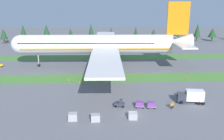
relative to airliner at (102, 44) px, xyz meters
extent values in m
plane|color=slate|center=(6.65, -45.79, -9.22)|extent=(400.00, 400.00, 0.00)
cube|color=#4C8438|center=(6.65, -16.45, -9.21)|extent=(320.00, 10.51, 0.01)
cube|color=#4C8438|center=(6.65, 16.57, -9.21)|extent=(320.00, 10.51, 0.01)
cylinder|color=silver|center=(-2.23, 0.06, -0.03)|extent=(60.62, 9.15, 7.50)
sphere|color=silver|center=(-32.44, 0.89, -0.03)|extent=(7.35, 7.35, 7.35)
cone|color=silver|center=(30.93, -0.84, 0.54)|extent=(10.51, 7.41, 7.13)
cube|color=orange|center=(-2.23, 0.06, -1.34)|extent=(59.16, 9.26, 0.36)
cube|color=#283342|center=(-5.91, 0.16, 0.91)|extent=(53.26, 9.02, 0.44)
cube|color=silver|center=(0.80, -24.05, -0.78)|extent=(10.69, 40.79, 0.68)
cylinder|color=#A3A3A8|center=(-0.47, -17.93, -3.24)|extent=(6.01, 4.29, 4.13)
cube|color=silver|center=(2.11, 23.97, -0.78)|extent=(10.69, 40.79, 0.68)
cylinder|color=#A3A3A8|center=(0.51, 17.93, -3.24)|extent=(6.01, 4.29, 4.13)
cube|color=silver|center=(29.93, -10.44, 1.10)|extent=(5.77, 14.88, 0.47)
cube|color=silver|center=(30.45, 8.79, 1.10)|extent=(5.77, 14.88, 0.47)
cube|color=orange|center=(30.19, -0.82, 10.10)|extent=(8.64, 1.05, 12.76)
cylinder|color=#A3A3A8|center=(-25.81, 0.70, -4.88)|extent=(0.44, 0.44, 7.47)
cylinder|color=black|center=(-25.81, 0.70, -8.62)|extent=(1.21, 0.45, 1.20)
cylinder|color=#A3A3A8|center=(2.33, -4.57, -4.76)|extent=(0.44, 0.44, 7.22)
cylinder|color=black|center=(2.33, -4.57, -8.37)|extent=(1.72, 0.64, 1.70)
cylinder|color=#A3A3A8|center=(2.58, 4.43, -4.76)|extent=(0.44, 0.44, 7.22)
cylinder|color=black|center=(2.58, 4.43, -8.37)|extent=(1.72, 0.64, 1.70)
cube|color=#2D333D|center=(3.96, -40.97, -8.53)|extent=(2.75, 1.64, 0.77)
cube|color=#283342|center=(4.35, -41.02, -7.70)|extent=(0.84, 1.18, 0.90)
cylinder|color=black|center=(2.99, -41.39, -8.92)|extent=(0.62, 0.28, 0.60)
cylinder|color=black|center=(3.14, -40.30, -8.92)|extent=(0.62, 0.28, 0.60)
cylinder|color=black|center=(4.79, -41.64, -8.92)|extent=(0.62, 0.28, 0.60)
cylinder|color=black|center=(4.94, -40.55, -8.92)|extent=(0.62, 0.28, 0.60)
cube|color=#A3A3A8|center=(9.02, -41.66, -8.82)|extent=(2.38, 1.78, 0.10)
cube|color=#70388E|center=(9.02, -41.66, -8.22)|extent=(2.10, 1.57, 1.10)
cylinder|color=black|center=(8.09, -42.23, -9.02)|extent=(0.41, 0.17, 0.40)
cylinder|color=black|center=(8.28, -40.87, -9.02)|extent=(0.41, 0.17, 0.40)
cylinder|color=black|center=(9.75, -42.46, -9.02)|extent=(0.41, 0.17, 0.40)
cylinder|color=black|center=(9.94, -41.09, -9.02)|extent=(0.41, 0.17, 0.40)
cube|color=#A3A3A8|center=(11.89, -42.05, -8.82)|extent=(2.38, 1.78, 0.10)
cube|color=#70388E|center=(11.89, -42.05, -8.22)|extent=(2.10, 1.57, 1.10)
cylinder|color=black|center=(10.97, -42.63, -9.02)|extent=(0.41, 0.17, 0.40)
cylinder|color=black|center=(11.15, -41.26, -9.02)|extent=(0.41, 0.17, 0.40)
cylinder|color=black|center=(12.62, -42.85, -9.02)|extent=(0.41, 0.17, 0.40)
cylinder|color=black|center=(12.81, -41.48, -9.02)|extent=(0.41, 0.17, 0.40)
cube|color=#2D333D|center=(20.47, -39.10, -7.64)|extent=(2.52, 2.61, 2.20)
cube|color=#283342|center=(19.42, -38.94, -7.20)|extent=(0.39, 2.06, 0.97)
cube|color=silver|center=(23.78, -39.61, -7.04)|extent=(4.80, 2.95, 2.80)
cylinder|color=black|center=(20.10, -40.06, -8.74)|extent=(0.99, 0.44, 0.96)
cylinder|color=black|center=(20.41, -38.08, -8.74)|extent=(0.99, 0.44, 0.96)
cylinder|color=black|center=(24.52, -40.74, -8.74)|extent=(0.99, 0.44, 0.96)
cylinder|color=black|center=(24.82, -38.76, -8.74)|extent=(0.99, 0.44, 0.96)
cylinder|color=black|center=(25.63, -40.91, -8.74)|extent=(0.99, 0.44, 0.96)
cylinder|color=black|center=(25.94, -38.93, -8.74)|extent=(0.99, 0.44, 0.96)
cube|color=yellow|center=(-41.60, 1.14, -8.53)|extent=(2.63, 1.37, 0.77)
cylinder|color=black|center=(-40.67, 1.66, -8.92)|extent=(0.61, 0.22, 0.60)
cylinder|color=black|center=(-40.70, 0.56, -8.92)|extent=(0.61, 0.22, 0.60)
cylinder|color=black|center=(16.90, -42.95, -8.79)|extent=(0.18, 0.18, 0.85)
cylinder|color=black|center=(16.68, -42.98, -8.79)|extent=(0.18, 0.18, 0.85)
cylinder|color=orange|center=(16.79, -42.97, -8.06)|extent=(0.36, 0.36, 0.62)
sphere|color=tan|center=(16.79, -42.97, -7.60)|extent=(0.24, 0.24, 0.24)
cylinder|color=orange|center=(17.01, -42.94, -8.09)|extent=(0.10, 0.10, 0.58)
cylinder|color=orange|center=(16.56, -42.99, -8.09)|extent=(0.10, 0.10, 0.58)
cylinder|color=black|center=(17.40, -42.35, -8.79)|extent=(0.18, 0.18, 0.85)
cylinder|color=black|center=(17.32, -42.55, -8.79)|extent=(0.18, 0.18, 0.85)
cylinder|color=orange|center=(17.36, -42.45, -8.06)|extent=(0.36, 0.36, 0.62)
sphere|color=tan|center=(17.36, -42.45, -7.60)|extent=(0.24, 0.24, 0.24)
cylinder|color=orange|center=(17.44, -42.24, -8.09)|extent=(0.10, 0.10, 0.58)
cylinder|color=orange|center=(17.27, -42.67, -8.09)|extent=(0.10, 0.10, 0.58)
cube|color=#A3A3A8|center=(-7.04, -47.80, -8.38)|extent=(2.00, 1.60, 1.68)
cube|color=#A3A3A8|center=(-1.99, -48.44, -8.44)|extent=(2.12, 1.75, 1.56)
cube|color=#A3A3A8|center=(6.50, -47.88, -8.43)|extent=(2.13, 1.76, 1.57)
cone|color=orange|center=(29.01, -18.61, -8.88)|extent=(0.44, 0.44, 0.67)
cone|color=orange|center=(-11.43, -18.52, -8.90)|extent=(0.44, 0.44, 0.63)
cone|color=orange|center=(0.84, -24.02, -8.89)|extent=(0.44, 0.44, 0.64)
cone|color=orange|center=(-7.55, -21.10, -8.89)|extent=(0.44, 0.44, 0.65)
cylinder|color=#4C3823|center=(-60.77, 59.54, -7.81)|extent=(0.70, 0.70, 2.82)
cone|color=#1E4223|center=(-60.77, 59.54, -3.13)|extent=(4.59, 4.59, 6.53)
cylinder|color=#4C3823|center=(-48.15, 58.32, -7.63)|extent=(0.70, 0.70, 3.18)
cone|color=#1E4223|center=(-48.15, 58.32, -1.65)|extent=(4.44, 4.44, 8.77)
cylinder|color=#4C3823|center=(-34.77, 62.56, -7.86)|extent=(0.70, 0.70, 2.72)
cone|color=#1E4223|center=(-34.77, 62.56, -2.06)|extent=(5.50, 5.50, 8.86)
cylinder|color=#4C3823|center=(-19.35, 60.86, -7.92)|extent=(0.70, 0.70, 2.59)
cone|color=#1E4223|center=(-19.35, 60.86, -3.16)|extent=(3.94, 3.94, 6.94)
cylinder|color=#4C3823|center=(-6.17, 57.82, -7.33)|extent=(0.70, 0.70, 3.78)
cone|color=#1E4223|center=(-6.17, 57.82, -1.13)|extent=(3.70, 3.70, 8.63)
cylinder|color=#4C3823|center=(6.48, 57.41, -7.31)|extent=(0.70, 0.70, 3.81)
cone|color=#1E4223|center=(6.48, 57.41, -2.39)|extent=(4.44, 4.44, 6.03)
cylinder|color=#4C3823|center=(21.98, 57.51, -7.80)|extent=(0.70, 0.70, 2.84)
cone|color=#1E4223|center=(21.98, 57.51, -2.51)|extent=(3.68, 3.68, 7.74)
cylinder|color=#4C3823|center=(34.02, 60.62, -7.86)|extent=(0.70, 0.70, 2.72)
cone|color=#1E4223|center=(34.02, 60.62, -3.60)|extent=(4.93, 4.93, 5.79)
cylinder|color=#4C3823|center=(49.10, 60.58, -7.72)|extent=(0.70, 0.70, 3.00)
cone|color=#1E4223|center=(49.10, 60.58, -1.74)|extent=(4.08, 4.08, 8.96)
cylinder|color=#4C3823|center=(63.35, 62.09, -7.69)|extent=(0.70, 0.70, 3.05)
cone|color=#1E4223|center=(63.35, 62.09, -1.78)|extent=(4.47, 4.47, 8.79)
cylinder|color=#4C3823|center=(73.57, 61.90, -7.80)|extent=(0.70, 0.70, 2.83)
cone|color=#1E4223|center=(73.57, 61.90, -3.43)|extent=(5.69, 5.69, 5.92)
camera|label=1|loc=(-0.77, -99.26, 16.71)|focal=39.98mm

